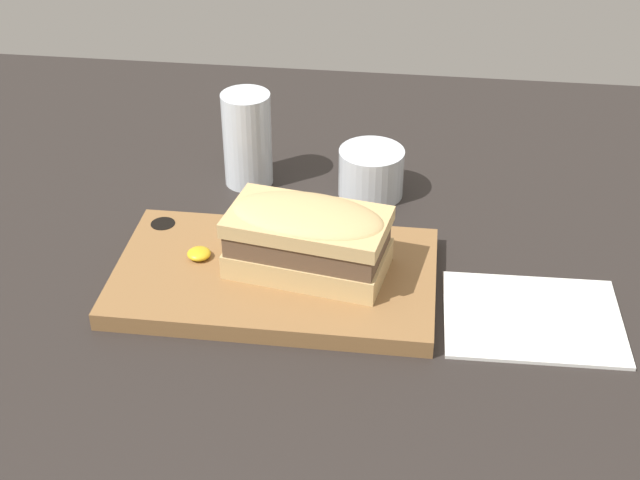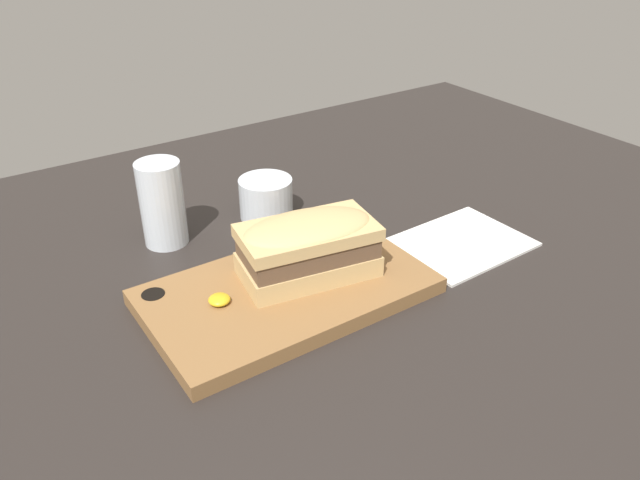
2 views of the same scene
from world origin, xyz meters
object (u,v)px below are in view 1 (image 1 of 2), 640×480
serving_board (275,276)px  napkin (533,318)px  sandwich (308,236)px  water_glass (248,145)px  wine_glass (371,174)px

serving_board → napkin: bearing=-5.6°
napkin → sandwich: bearing=172.1°
serving_board → water_glass: bearing=108.0°
serving_board → water_glass: 23.28cm
sandwich → napkin: (24.13, -3.33, -6.09)cm
sandwich → water_glass: water_glass is taller
wine_glass → serving_board: bearing=-113.4°
sandwich → water_glass: size_ratio=1.47×
water_glass → napkin: bearing=-35.1°
napkin → serving_board: bearing=174.4°
wine_glass → water_glass: bearing=176.0°
serving_board → napkin: 27.91cm
sandwich → napkin: size_ratio=0.97×
sandwich → wine_glass: 21.02cm
sandwich → water_glass: bearing=116.8°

